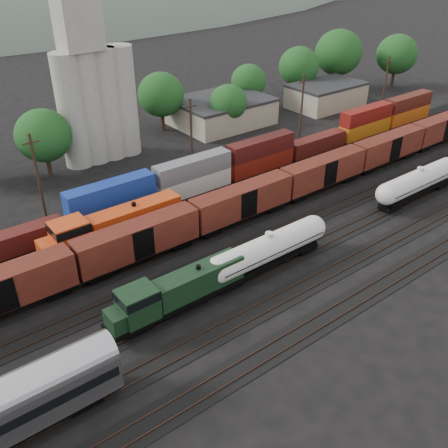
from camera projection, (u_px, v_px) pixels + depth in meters
ground at (214, 260)px, 58.74m from camera, size 600.00×600.00×0.00m
tracks at (214, 260)px, 58.71m from camera, size 180.00×33.20×0.20m
green_locomotive at (175, 292)px, 49.51m from camera, size 16.76×2.96×4.44m
tank_car_a at (268, 249)px, 55.99m from camera, size 17.25×3.09×4.52m
tank_car_b at (418, 181)px, 71.02m from camera, size 17.47×3.13×4.58m
orange_locomotive at (110, 227)px, 59.86m from camera, size 19.88×3.31×4.97m
boxcar_string at (242, 201)px, 64.90m from camera, size 169.00×2.90×4.20m
container_wall at (130, 200)px, 66.14m from camera, size 160.00×2.60×5.80m
grain_silo at (95, 93)px, 79.32m from camera, size 13.40×5.00×29.00m
industrial_sheds at (122, 141)px, 84.98m from camera, size 119.38×17.26×5.10m
tree_band at (137, 107)px, 86.83m from camera, size 166.80×17.67×14.02m
utility_poles at (121, 154)px, 70.60m from camera, size 122.20×0.36×12.00m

